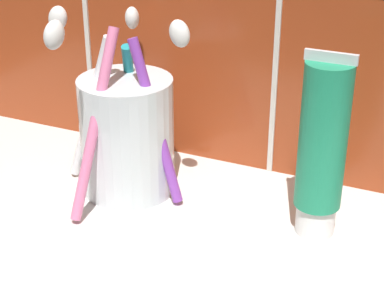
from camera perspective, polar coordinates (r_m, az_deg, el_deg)
name	(u,v)px	position (r cm, az deg, el deg)	size (l,w,h in cm)	color
sink_counter	(193,250)	(52.81, 0.12, -9.40)	(79.21, 28.55, 2.00)	silver
toothbrush_cup	(126,132)	(57.02, -5.86, 1.05)	(14.21, 16.27, 17.73)	silver
toothpaste_tube	(322,148)	(50.50, 11.50, -0.34)	(3.93, 3.74, 15.35)	white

